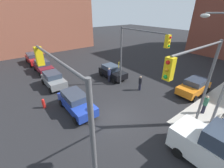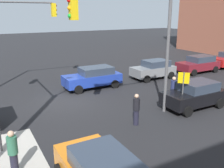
{
  "view_description": "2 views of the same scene",
  "coord_description": "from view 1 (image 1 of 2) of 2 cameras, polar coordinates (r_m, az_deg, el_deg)",
  "views": [
    {
      "loc": [
        7.72,
        -6.18,
        8.12
      ],
      "look_at": [
        -2.26,
        1.51,
        1.77
      ],
      "focal_mm": 24.0,
      "sensor_mm": 36.0,
      "label": 1
    },
    {
      "loc": [
        4.94,
        15.08,
        5.67
      ],
      "look_at": [
        -2.26,
        2.15,
        1.42
      ],
      "focal_mm": 40.0,
      "sensor_mm": 36.0,
      "label": 2
    }
  ],
  "objects": [
    {
      "name": "fire_hydrant",
      "position": [
        14.97,
        -24.64,
        -6.68
      ],
      "size": [
        0.26,
        0.26,
        0.94
      ],
      "color": "red",
      "rests_on": "ground"
    },
    {
      "name": "warning_sign_two_way",
      "position": [
        18.41,
        2.61,
        6.09
      ],
      "size": [
        0.48,
        0.48,
        2.4
      ],
      "color": "#4C4C4C",
      "rests_on": "ground"
    },
    {
      "name": "pedestrian_walking_north",
      "position": [
        18.28,
        -1.11,
        3.62
      ],
      "size": [
        0.36,
        0.36,
        1.81
      ],
      "rotation": [
        0.0,
        0.0,
        1.75
      ],
      "color": "navy",
      "rests_on": "ground"
    },
    {
      "name": "coupe_black",
      "position": [
        19.46,
        0.12,
        4.77
      ],
      "size": [
        3.95,
        2.02,
        1.62
      ],
      "color": "black",
      "rests_on": "ground"
    },
    {
      "name": "sedan_gray",
      "position": [
        18.53,
        -21.41,
        1.66
      ],
      "size": [
        3.89,
        2.02,
        1.62
      ],
      "color": "slate",
      "rests_on": "ground"
    },
    {
      "name": "traffic_signal_ne_corner",
      "position": [
        9.81,
        29.51,
        2.29
      ],
      "size": [
        0.36,
        5.5,
        6.5
      ],
      "color": "#59595B",
      "rests_on": "ground"
    },
    {
      "name": "traffic_signal_se_corner",
      "position": [
        6.64,
        -17.33,
        -6.19
      ],
      "size": [
        5.7,
        0.36,
        6.5
      ],
      "color": "#59595B",
      "rests_on": "ground"
    },
    {
      "name": "building_brick_west",
      "position": [
        40.03,
        -34.01,
        24.22
      ],
      "size": [
        16.0,
        28.0,
        18.35
      ],
      "color": "#93513D",
      "rests_on": "ground"
    },
    {
      "name": "coupe_orange",
      "position": [
        17.9,
        28.8,
        -0.81
      ],
      "size": [
        2.02,
        4.03,
        1.62
      ],
      "color": "orange",
      "rests_on": "ground"
    },
    {
      "name": "pedestrian_crossing",
      "position": [
        15.02,
        31.94,
        -6.55
      ],
      "size": [
        0.36,
        0.36,
        1.72
      ],
      "rotation": [
        0.0,
        0.0,
        1.62
      ],
      "color": "#2D664C",
      "rests_on": "ground"
    },
    {
      "name": "coupe_maroon",
      "position": [
        23.42,
        -24.75,
        6.14
      ],
      "size": [
        4.28,
        2.02,
        1.62
      ],
      "color": "maroon",
      "rests_on": "ground"
    },
    {
      "name": "pedestrian_waiting",
      "position": [
        16.63,
        10.66,
        0.42
      ],
      "size": [
        0.36,
        0.36,
        1.69
      ],
      "rotation": [
        0.0,
        0.0,
        2.88
      ],
      "color": "black",
      "rests_on": "ground"
    },
    {
      "name": "traffic_signal_nw_corner",
      "position": [
        15.04,
        9.26,
        13.05
      ],
      "size": [
        5.81,
        0.36,
        6.5
      ],
      "color": "#59595B",
      "rests_on": "ground"
    },
    {
      "name": "hatchback_blue",
      "position": [
        13.54,
        -13.51,
        -6.63
      ],
      "size": [
        4.42,
        2.02,
        1.62
      ],
      "color": "#1E389E",
      "rests_on": "ground"
    },
    {
      "name": "ground_plane",
      "position": [
        12.8,
        0.83,
        -12.65
      ],
      "size": [
        120.0,
        120.0,
        0.0
      ],
      "primitive_type": "plane",
      "color": "black"
    },
    {
      "name": "coupe_red",
      "position": [
        28.04,
        -27.68,
        8.65
      ],
      "size": [
        4.46,
        2.02,
        1.62
      ],
      "color": "#B21919",
      "rests_on": "ground"
    }
  ]
}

